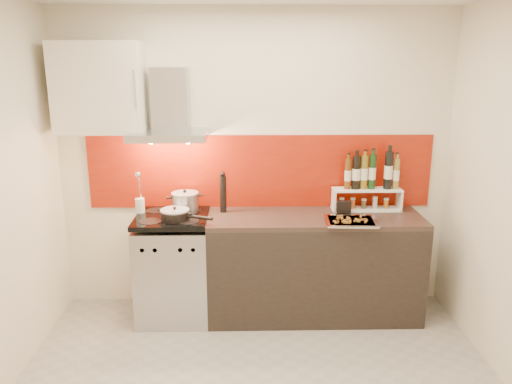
{
  "coord_description": "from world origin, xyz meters",
  "views": [
    {
      "loc": [
        -0.09,
        -2.88,
        2.17
      ],
      "look_at": [
        0.0,
        0.95,
        1.15
      ],
      "focal_mm": 35.0,
      "sensor_mm": 36.0,
      "label": 1
    }
  ],
  "objects_px": {
    "range_stove": "(174,268)",
    "pepper_mill": "(223,193)",
    "saute_pan": "(176,215)",
    "stock_pot": "(185,202)",
    "baking_tray": "(351,221)",
    "counter": "(313,265)"
  },
  "relations": [
    {
      "from": "counter",
      "to": "saute_pan",
      "type": "bearing_deg",
      "value": -174.67
    },
    {
      "from": "counter",
      "to": "pepper_mill",
      "type": "distance_m",
      "value": 1.0
    },
    {
      "from": "saute_pan",
      "to": "baking_tray",
      "type": "xyz_separation_m",
      "value": [
        1.41,
        -0.09,
        -0.04
      ]
    },
    {
      "from": "saute_pan",
      "to": "stock_pot",
      "type": "bearing_deg",
      "value": 76.74
    },
    {
      "from": "saute_pan",
      "to": "pepper_mill",
      "type": "height_order",
      "value": "pepper_mill"
    },
    {
      "from": "counter",
      "to": "stock_pot",
      "type": "bearing_deg",
      "value": 174.16
    },
    {
      "from": "range_stove",
      "to": "baking_tray",
      "type": "distance_m",
      "value": 1.55
    },
    {
      "from": "stock_pot",
      "to": "baking_tray",
      "type": "xyz_separation_m",
      "value": [
        1.36,
        -0.31,
        -0.08
      ]
    },
    {
      "from": "range_stove",
      "to": "counter",
      "type": "distance_m",
      "value": 1.2
    },
    {
      "from": "range_stove",
      "to": "pepper_mill",
      "type": "xyz_separation_m",
      "value": [
        0.42,
        0.13,
        0.63
      ]
    },
    {
      "from": "range_stove",
      "to": "pepper_mill",
      "type": "distance_m",
      "value": 0.77
    },
    {
      "from": "saute_pan",
      "to": "pepper_mill",
      "type": "relative_size",
      "value": 1.23
    },
    {
      "from": "stock_pot",
      "to": "saute_pan",
      "type": "distance_m",
      "value": 0.23
    },
    {
      "from": "pepper_mill",
      "to": "baking_tray",
      "type": "relative_size",
      "value": 0.82
    },
    {
      "from": "pepper_mill",
      "to": "baking_tray",
      "type": "height_order",
      "value": "pepper_mill"
    },
    {
      "from": "saute_pan",
      "to": "pepper_mill",
      "type": "distance_m",
      "value": 0.46
    },
    {
      "from": "counter",
      "to": "saute_pan",
      "type": "height_order",
      "value": "saute_pan"
    },
    {
      "from": "stock_pot",
      "to": "pepper_mill",
      "type": "bearing_deg",
      "value": 2.95
    },
    {
      "from": "range_stove",
      "to": "saute_pan",
      "type": "relative_size",
      "value": 2.08
    },
    {
      "from": "pepper_mill",
      "to": "counter",
      "type": "bearing_deg",
      "value": -9.46
    },
    {
      "from": "pepper_mill",
      "to": "baking_tray",
      "type": "distance_m",
      "value": 1.1
    },
    {
      "from": "saute_pan",
      "to": "pepper_mill",
      "type": "bearing_deg",
      "value": 32.2
    }
  ]
}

